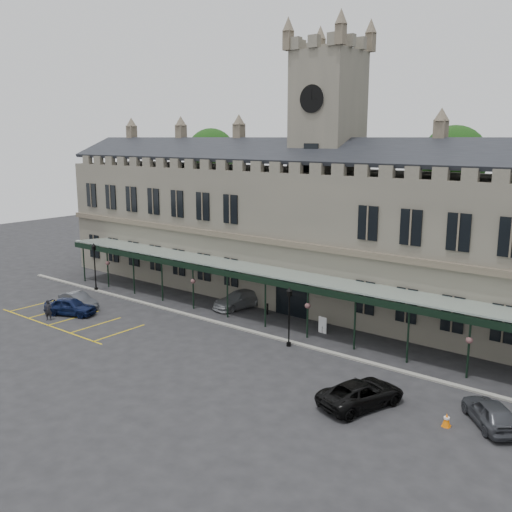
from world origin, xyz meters
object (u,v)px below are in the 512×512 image
Objects in this scene: station_building at (324,233)px; person_a at (48,310)px; car_right_a at (491,413)px; clock_tower at (327,158)px; lamp_post_mid at (289,311)px; car_van at (361,393)px; sign_board at (323,325)px; traffic_cone at (447,420)px; car_taxi at (240,299)px; lamp_post_left at (95,263)px; car_left_b at (78,301)px; car_left_a at (70,306)px.

station_building reaches higher than person_a.
person_a reaches higher than car_right_a.
lamp_post_mid is (3.96, -11.16, -10.48)m from clock_tower.
lamp_post_mid is at bearing -70.34° from station_building.
lamp_post_mid reaches higher than car_van.
car_right_a reaches higher than sign_board.
lamp_post_mid is 14.21m from traffic_cone.
car_van reaches higher than sign_board.
sign_board is 9.46m from car_taxi.
lamp_post_left is 9.58m from person_a.
lamp_post_mid reaches higher than car_taxi.
lamp_post_mid is 1.04× the size of car_left_b.
lamp_post_left reaches higher than traffic_cone.
station_building is at bearing -33.34° from car_van.
car_left_a is at bearing -142.34° from car_left_b.
car_taxi is 25.36m from car_right_a.
car_taxi reaches higher than traffic_cone.
car_taxi reaches higher than car_left_a.
car_left_a reaches higher than sign_board.
lamp_post_left is 37.51m from traffic_cone.
lamp_post_mid is at bearing -70.49° from clock_tower.
car_left_a is 0.84× the size of car_taxi.
lamp_post_mid is at bearing 161.16° from traffic_cone.
station_building is at bearing -77.45° from car_right_a.
car_left_b is at bearing 178.87° from traffic_cone.
car_left_b is 14.34m from car_taxi.
lamp_post_left is at bearing 79.76° from person_a.
lamp_post_mid reaches higher than sign_board.
lamp_post_mid reaches higher than traffic_cone.
lamp_post_left is (-19.82, -10.36, -3.62)m from station_building.
car_taxi reaches higher than car_left_b.
clock_tower is 15.07m from sign_board.
station_building is 11.39× the size of car_van.
clock_tower is at bearing 10.76° from person_a.
clock_tower is at bearing 127.74° from sign_board.
car_left_a is at bearing -147.70° from sign_board.
station_building is 14.11× the size of car_left_b.
station_building is 13.54× the size of lamp_post_mid.
lamp_post_left is at bearing -165.92° from sign_board.
lamp_post_left is at bearing 8.63° from car_van.
lamp_post_left is at bearing -152.39° from station_building.
person_a is (-15.16, -18.58, -12.25)m from clock_tower.
car_right_a is (34.00, 2.42, -0.02)m from car_left_a.
lamp_post_left reaches higher than car_left_b.
person_a is (-19.12, -7.42, -1.76)m from lamp_post_mid.
lamp_post_mid is 3.42× the size of sign_board.
station_building is 6.64m from clock_tower.
clock_tower reaches higher than person_a.
lamp_post_left is at bearing 178.28° from lamp_post_mid.
station_building reaches higher than sign_board.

